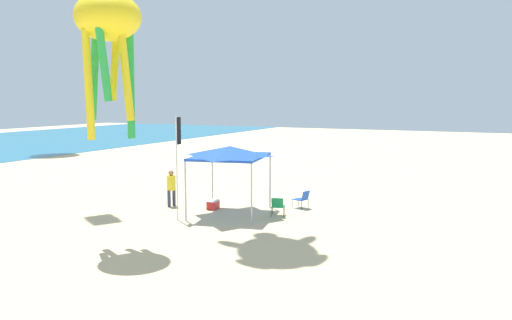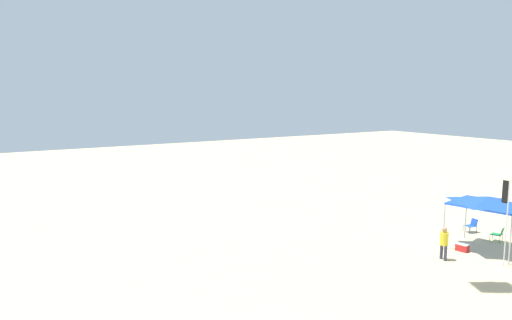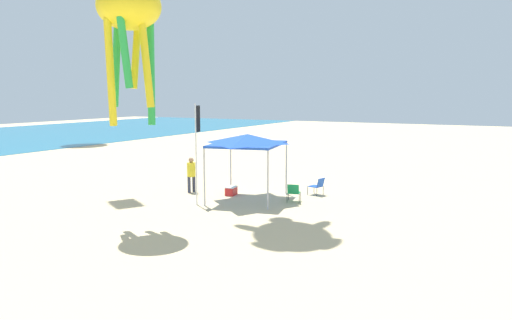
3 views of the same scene
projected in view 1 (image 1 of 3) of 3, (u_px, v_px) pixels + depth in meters
ground at (226, 211)px, 22.96m from camera, size 120.00×120.00×0.10m
canopy_tent at (230, 152)px, 21.82m from camera, size 3.87×3.42×2.92m
folding_chair_right_of_tent at (302, 198)px, 23.20m from camera, size 0.65×0.73×0.82m
folding_chair_near_cooler at (278, 205)px, 21.64m from camera, size 0.75×0.68×0.82m
cooler_box at (213, 205)px, 23.09m from camera, size 0.67×0.50×0.40m
banner_flag at (177, 157)px, 20.80m from camera, size 0.36×0.06×4.27m
person_by_tent at (171, 185)px, 23.57m from camera, size 0.44×0.40×1.68m
kite_octopus_yellow at (108, 25)px, 16.83m from camera, size 2.15×2.15×4.79m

